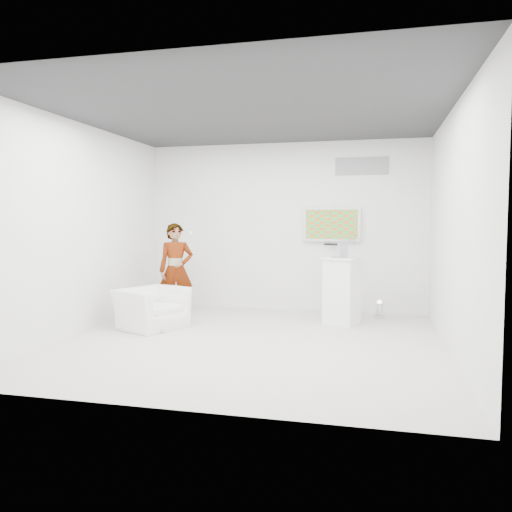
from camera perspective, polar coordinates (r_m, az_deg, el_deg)
name	(u,v)px	position (r m, az deg, el deg)	size (l,w,h in m)	color
room	(251,229)	(6.56, -0.57, 3.09)	(5.01, 5.01, 3.00)	#B7B3A8
tv	(332,224)	(8.85, 8.65, 3.61)	(1.00, 0.08, 0.60)	silver
logo_decal	(362,166)	(8.91, 11.99, 10.01)	(0.90, 0.02, 0.30)	gray
person	(176,270)	(8.46, -9.13, -1.60)	(0.57, 0.38, 1.57)	white
armchair	(151,308)	(7.68, -11.87, -5.86)	(0.93, 0.81, 0.60)	white
pedestal	(342,291)	(7.88, 9.81, -3.95)	(0.51, 0.51, 1.05)	white
floor_uplight	(379,310)	(8.52, 13.91, -5.99)	(0.18, 0.18, 0.29)	silver
vitrine	(343,246)	(7.81, 9.87, 1.15)	(0.35, 0.35, 0.35)	white
console	(343,250)	(7.82, 9.86, 0.69)	(0.05, 0.17, 0.23)	white
wii_remote	(190,232)	(8.59, -7.58, 2.70)	(0.04, 0.16, 0.04)	white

